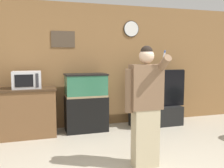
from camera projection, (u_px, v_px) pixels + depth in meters
name	position (u px, v px, depth m)	size (l,w,h in m)	color
wall_back_paneled	(90.00, 66.00, 5.34)	(10.00, 0.08, 2.60)	olive
counter_island	(11.00, 113.00, 4.59)	(1.62, 0.56, 0.92)	brown
microwave	(27.00, 80.00, 4.63)	(0.51, 0.37, 0.32)	silver
aquarium_on_stand	(86.00, 102.00, 5.02)	(0.83, 0.47, 1.16)	black
tv_on_stand	(156.00, 109.00, 5.42)	(1.36, 0.40, 1.21)	black
person_standing	(145.00, 105.00, 3.36)	(0.52, 0.39, 1.65)	#BCAD89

